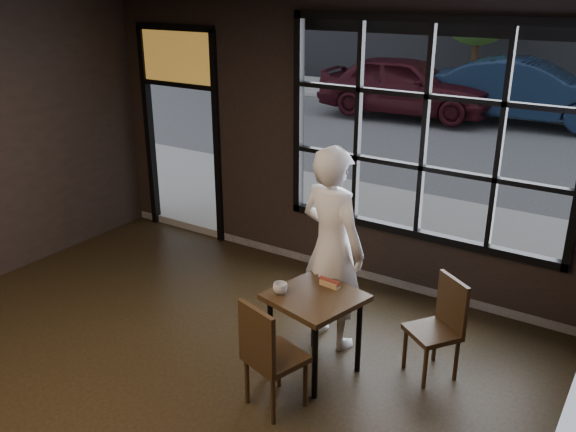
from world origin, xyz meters
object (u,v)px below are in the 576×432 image
Objects in this scene: cafe_table at (315,333)px; man at (332,248)px; chair_near at (276,354)px; navy_car at (526,91)px.

cafe_table is 0.79m from man.
chair_near is 0.21× the size of navy_car.
cafe_table is 0.58m from chair_near.
cafe_table is 0.79× the size of chair_near.
chair_near is at bearing 179.47° from navy_car.
navy_car is (-0.73, 10.68, -0.13)m from man.
man reaches higher than navy_car.
navy_car is at bearing -72.02° from man.
cafe_table is 11.24m from navy_car.
cafe_table is at bearing -75.28° from chair_near.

